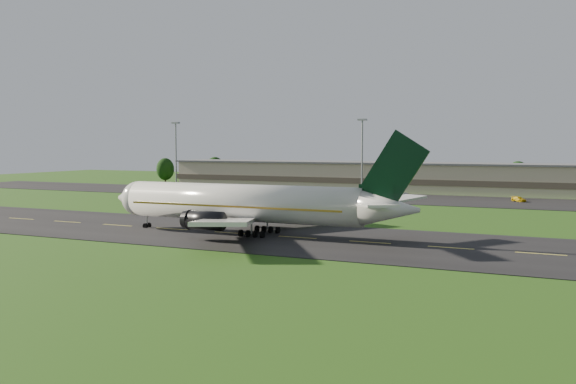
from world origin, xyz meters
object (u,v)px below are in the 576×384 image
at_px(service_vehicle_a, 235,191).
at_px(service_vehicle_c, 398,195).
at_px(service_vehicle_d, 519,199).
at_px(light_mast_west, 176,147).
at_px(light_mast_centre, 362,147).
at_px(service_vehicle_b, 317,192).
at_px(airliner, 247,204).
at_px(terminal, 384,177).

height_order(service_vehicle_a, service_vehicle_c, service_vehicle_c).
bearing_deg(service_vehicle_d, light_mast_west, 132.09).
bearing_deg(service_vehicle_a, light_mast_centre, -14.18).
relative_size(light_mast_centre, service_vehicle_c, 3.73).
bearing_deg(service_vehicle_b, light_mast_west, 89.75).
height_order(airliner, service_vehicle_c, airliner).
height_order(airliner, service_vehicle_a, airliner).
distance_m(airliner, service_vehicle_d, 81.42).
bearing_deg(service_vehicle_b, service_vehicle_c, -80.66).
relative_size(airliner, service_vehicle_c, 9.38).
xyz_separation_m(service_vehicle_a, service_vehicle_c, (44.61, 4.94, 0.07)).
xyz_separation_m(light_mast_west, service_vehicle_b, (49.73, -6.63, -11.92)).
bearing_deg(terminal, light_mast_west, -165.24).
bearing_deg(light_mast_centre, airliner, -83.82).
relative_size(airliner, service_vehicle_a, 12.67).
bearing_deg(airliner, light_mast_west, 129.90).
xyz_separation_m(light_mast_centre, service_vehicle_c, (11.72, -5.86, -11.88)).
bearing_deg(service_vehicle_c, light_mast_centre, -171.58).
xyz_separation_m(airliner, service_vehicle_d, (31.79, 74.85, -3.97)).
xyz_separation_m(service_vehicle_b, service_vehicle_c, (21.99, 0.77, 0.04)).
xyz_separation_m(service_vehicle_b, service_vehicle_d, (50.72, 1.49, -0.12)).
distance_m(terminal, service_vehicle_c, 24.54).
distance_m(terminal, light_mast_west, 64.10).
relative_size(terminal, service_vehicle_a, 35.84).
distance_m(airliner, terminal, 96.45).
bearing_deg(light_mast_west, light_mast_centre, 0.00).
bearing_deg(terminal, light_mast_centre, -94.95).
height_order(light_mast_centre, service_vehicle_d, light_mast_centre).
xyz_separation_m(light_mast_west, service_vehicle_d, (100.45, -5.14, -12.05)).
height_order(terminal, service_vehicle_b, terminal).
relative_size(terminal, service_vehicle_d, 35.50).
bearing_deg(service_vehicle_a, service_vehicle_b, -21.91).
bearing_deg(service_vehicle_a, airliner, -91.37).
distance_m(light_mast_west, light_mast_centre, 60.00).
distance_m(airliner, light_mast_west, 105.73).
bearing_deg(service_vehicle_a, light_mast_west, 125.92).
xyz_separation_m(light_mast_centre, service_vehicle_d, (40.45, -5.14, -12.05)).
xyz_separation_m(terminal, service_vehicle_d, (39.05, -21.32, -3.30)).
height_order(service_vehicle_b, service_vehicle_d, service_vehicle_b).
height_order(terminal, light_mast_centre, light_mast_centre).
bearing_deg(service_vehicle_b, service_vehicle_a, 107.79).
relative_size(airliner, light_mast_centre, 2.52).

